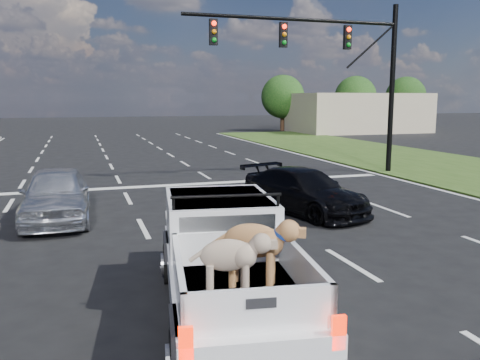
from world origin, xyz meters
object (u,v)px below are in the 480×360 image
at_px(traffic_signal, 342,59).
at_px(silver_sedan, 56,194).
at_px(black_coupe, 304,191).
at_px(pickup_truck, 227,259).

height_order(traffic_signal, silver_sedan, traffic_signal).
bearing_deg(traffic_signal, black_coupe, -126.07).
bearing_deg(silver_sedan, pickup_truck, -67.92).
relative_size(pickup_truck, silver_sedan, 1.22).
distance_m(pickup_truck, silver_sedan, 7.43).
bearing_deg(pickup_truck, traffic_signal, 63.07).
xyz_separation_m(traffic_signal, pickup_truck, (-8.37, -11.92, -3.88)).
relative_size(traffic_signal, pickup_truck, 1.81).
bearing_deg(traffic_signal, silver_sedan, -155.68).
bearing_deg(silver_sedan, black_coupe, -8.13).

